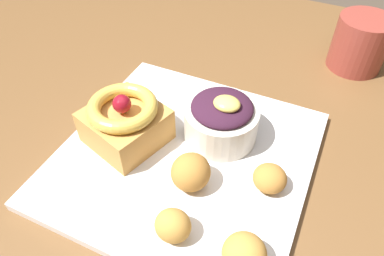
{
  "coord_description": "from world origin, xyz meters",
  "views": [
    {
      "loc": [
        0.17,
        -0.33,
        1.08
      ],
      "look_at": [
        0.04,
        -0.05,
        0.77
      ],
      "focal_mm": 33.71,
      "sensor_mm": 36.0,
      "label": 1
    }
  ],
  "objects": [
    {
      "name": "dining_table",
      "position": [
        0.0,
        0.0,
        0.64
      ],
      "size": [
        1.48,
        0.91,
        0.73
      ],
      "color": "brown",
      "rests_on": "ground_plane"
    },
    {
      "name": "front_plate",
      "position": [
        0.04,
        -0.07,
        0.74
      ],
      "size": [
        0.3,
        0.3,
        0.01
      ],
      "primitive_type": "cube",
      "color": "white",
      "rests_on": "dining_table"
    },
    {
      "name": "cake_slice",
      "position": [
        -0.04,
        -0.07,
        0.77
      ],
      "size": [
        0.11,
        0.11,
        0.07
      ],
      "rotation": [
        0.0,
        0.0,
        -0.3
      ],
      "color": "#C68E47",
      "rests_on": "front_plate"
    },
    {
      "name": "berry_ramekin",
      "position": [
        0.06,
        -0.02,
        0.77
      ],
      "size": [
        0.09,
        0.09,
        0.07
      ],
      "color": "silver",
      "rests_on": "front_plate"
    },
    {
      "name": "fritter_front",
      "position": [
        0.07,
        -0.17,
        0.76
      ],
      "size": [
        0.04,
        0.03,
        0.03
      ],
      "primitive_type": "ellipsoid",
      "color": "gold",
      "rests_on": "front_plate"
    },
    {
      "name": "fritter_middle",
      "position": [
        0.06,
        -0.1,
        0.76
      ],
      "size": [
        0.04,
        0.05,
        0.04
      ],
      "primitive_type": "ellipsoid",
      "color": "#BC7F38",
      "rests_on": "front_plate"
    },
    {
      "name": "fritter_back",
      "position": [
        0.15,
        -0.17,
        0.76
      ],
      "size": [
        0.04,
        0.04,
        0.04
      ],
      "primitive_type": "ellipsoid",
      "color": "gold",
      "rests_on": "front_plate"
    },
    {
      "name": "fritter_extra",
      "position": [
        0.14,
        -0.07,
        0.76
      ],
      "size": [
        0.04,
        0.04,
        0.03
      ],
      "primitive_type": "ellipsoid",
      "color": "#BC7F38",
      "rests_on": "front_plate"
    },
    {
      "name": "coffee_mug",
      "position": [
        0.2,
        0.24,
        0.77
      ],
      "size": [
        0.09,
        0.09,
        0.09
      ],
      "primitive_type": "cylinder",
      "color": "#993D33",
      "rests_on": "dining_table"
    }
  ]
}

